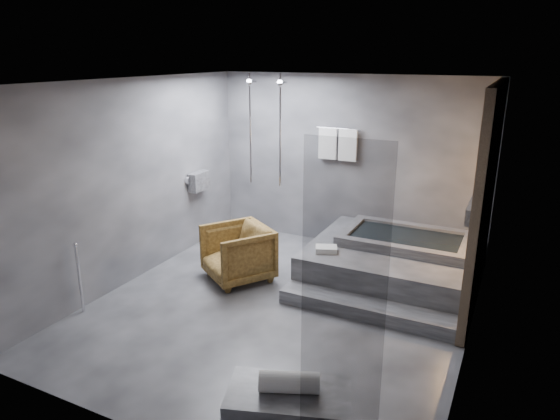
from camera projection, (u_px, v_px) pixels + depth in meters
The scene contains 7 objects.
room at pixel (318, 174), 5.90m from camera, with size 5.00×5.04×2.82m.
tub_deck at pixel (390, 263), 7.10m from camera, with size 2.20×2.00×0.50m, color #363639.
tub_step at pixel (365, 309), 6.14m from camera, with size 2.20×0.36×0.18m, color #363639.
concrete_bench at pixel (289, 414), 4.15m from camera, with size 1.02×0.56×0.46m, color #39393B.
driftwood_chair at pixel (238, 253), 7.06m from camera, with size 0.84×0.87×0.79m, color #412B10.
rolled_towel at pixel (289, 382), 4.05m from camera, with size 0.18×0.18×0.49m, color silver.
deck_towel at pixel (326, 249), 6.82m from camera, with size 0.29×0.21×0.08m, color silver.
Camera 1 is at (2.53, -5.12, 3.10)m, focal length 32.00 mm.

